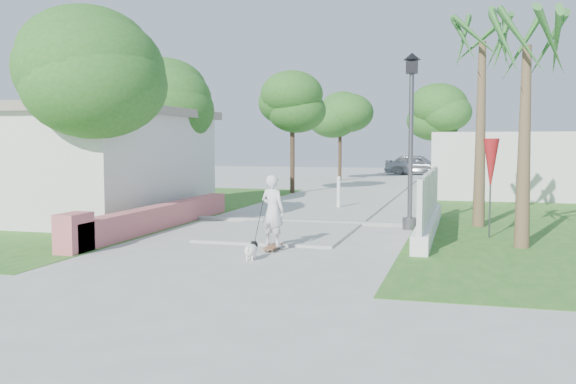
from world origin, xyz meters
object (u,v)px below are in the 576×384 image
(dog, at_px, (252,250))
(parked_car, at_px, (417,165))
(patio_umbrella, at_px, (491,165))
(street_lamp, at_px, (411,134))
(bollard, at_px, (339,191))
(skateboarder, at_px, (269,214))

(dog, distance_m, parked_car, 32.09)
(patio_umbrella, relative_size, dog, 4.44)
(street_lamp, relative_size, dog, 8.57)
(bollard, height_order, dog, bollard)
(street_lamp, relative_size, skateboarder, 2.86)
(bollard, height_order, parked_car, parked_car)
(patio_umbrella, bearing_deg, skateboarder, -144.78)
(street_lamp, relative_size, patio_umbrella, 1.93)
(skateboarder, bearing_deg, street_lamp, -102.28)
(street_lamp, height_order, patio_umbrella, street_lamp)
(skateboarder, height_order, dog, skateboarder)
(parked_car, bearing_deg, dog, -174.96)
(dog, relative_size, parked_car, 0.12)
(skateboarder, xyz_separation_m, dog, (-0.05, -0.98, -0.58))
(street_lamp, xyz_separation_m, dog, (-2.53, -5.07, -2.23))
(bollard, relative_size, dog, 2.10)
(patio_umbrella, relative_size, skateboarder, 1.48)
(parked_car, bearing_deg, bollard, -176.02)
(street_lamp, relative_size, parked_car, 1.05)
(bollard, bearing_deg, skateboarder, -88.54)
(bollard, relative_size, parked_car, 0.26)
(street_lamp, relative_size, bollard, 4.07)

